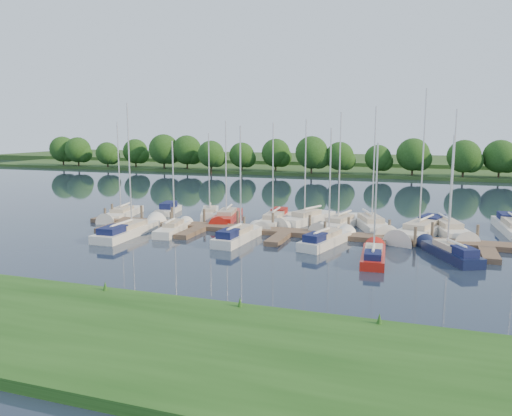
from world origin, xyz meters
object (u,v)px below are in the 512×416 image
(motorboat, at_px, (168,211))
(sailboat_s_2, at_px, (239,237))
(sailboat_n_0, at_px, (122,215))
(sailboat_n_5, at_px, (306,220))
(dock, at_px, (285,234))

(motorboat, distance_m, sailboat_s_2, 15.69)
(sailboat_n_0, xyz_separation_m, sailboat_n_5, (19.12, 3.09, 0.02))
(sailboat_n_0, distance_m, motorboat, 5.00)
(sailboat_n_5, xyz_separation_m, sailboat_s_2, (-3.54, -9.52, 0.05))
(sailboat_n_0, bearing_deg, sailboat_s_2, 146.59)
(sailboat_n_0, relative_size, sailboat_s_2, 1.04)
(sailboat_n_0, xyz_separation_m, sailboat_s_2, (15.58, -6.43, 0.07))
(sailboat_n_5, bearing_deg, sailboat_n_0, 31.20)
(motorboat, distance_m, sailboat_n_5, 15.63)
(sailboat_n_0, relative_size, motorboat, 1.87)
(sailboat_n_0, bearing_deg, sailboat_n_5, 178.19)
(sailboat_n_0, height_order, motorboat, sailboat_n_0)
(sailboat_n_5, distance_m, sailboat_s_2, 10.16)
(dock, height_order, motorboat, motorboat)
(dock, relative_size, sailboat_s_2, 4.03)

